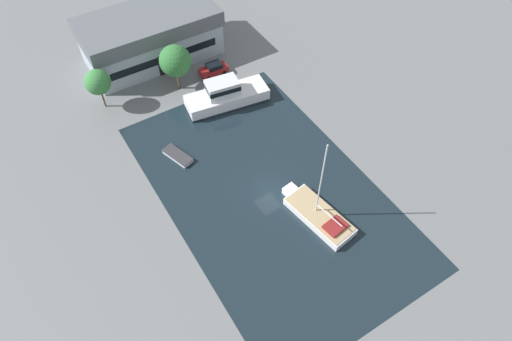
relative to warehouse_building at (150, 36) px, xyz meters
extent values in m
plane|color=slate|center=(0.83, -31.07, -3.56)|extent=(440.00, 440.00, 0.00)
cube|color=black|center=(0.83, -31.07, -3.56)|extent=(22.76, 37.99, 0.01)
cube|color=#99A8B2|center=(0.00, 0.00, -1.19)|extent=(19.33, 9.78, 4.73)
cube|color=#565B60|center=(0.00, 0.00, 2.32)|extent=(19.91, 10.07, 2.30)
cube|color=black|center=(-0.03, -4.84, -1.90)|extent=(2.31, 0.08, 3.31)
cube|color=black|center=(-0.03, -4.83, -0.96)|extent=(16.37, 0.16, 1.18)
cylinder|color=brown|center=(0.03, -8.78, -1.99)|extent=(0.32, 0.32, 3.15)
sphere|color=#2D6B33|center=(0.03, -8.78, 1.23)|extent=(4.39, 4.39, 4.39)
cylinder|color=brown|center=(-10.32, -6.78, -2.08)|extent=(0.24, 0.24, 2.96)
sphere|color=#387A3D|center=(-10.32, -6.78, 0.69)|extent=(3.42, 3.42, 3.42)
cube|color=maroon|center=(5.73, -8.55, -2.86)|extent=(4.17, 1.96, 0.83)
cube|color=black|center=(5.90, -8.55, -2.12)|extent=(2.19, 1.68, 0.65)
cube|color=black|center=(4.82, -8.52, -2.16)|extent=(0.09, 1.46, 0.52)
cylinder|color=black|center=(4.43, -9.32, -3.26)|extent=(0.61, 0.22, 0.60)
cylinder|color=black|center=(4.48, -7.70, -3.26)|extent=(0.61, 0.22, 0.60)
cylinder|color=black|center=(6.98, -9.40, -3.26)|extent=(0.61, 0.22, 0.60)
cylinder|color=black|center=(7.03, -7.77, -3.26)|extent=(0.61, 0.22, 0.60)
cube|color=white|center=(3.57, -37.23, -3.08)|extent=(4.57, 8.73, 0.95)
cube|color=white|center=(2.85, -32.52, -3.08)|extent=(1.67, 1.42, 0.95)
cube|color=tan|center=(3.57, -37.23, -2.57)|extent=(4.39, 8.38, 0.08)
cylinder|color=silver|center=(3.48, -36.61, 2.87)|extent=(0.16, 0.16, 10.79)
cylinder|color=silver|center=(3.76, -38.46, -1.43)|extent=(0.69, 3.72, 0.12)
cube|color=maroon|center=(3.92, -39.49, -2.38)|extent=(2.59, 2.16, 0.30)
cube|color=white|center=(4.31, -15.06, -2.65)|extent=(11.76, 5.42, 1.81)
cube|color=black|center=(4.31, -15.06, -3.41)|extent=(11.88, 5.51, 0.18)
cube|color=silver|center=(3.75, -14.98, -0.69)|extent=(4.66, 3.33, 2.11)
cube|color=black|center=(3.75, -14.98, -0.48)|extent=(4.76, 3.42, 0.67)
cube|color=white|center=(-5.92, -20.51, -3.34)|extent=(2.70, 4.27, 0.43)
cube|color=#333338|center=(-5.92, -20.51, -3.09)|extent=(2.84, 4.45, 0.08)
camera|label=1|loc=(-17.34, -57.38, 39.76)|focal=32.00mm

